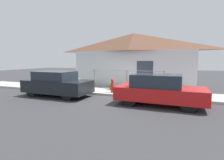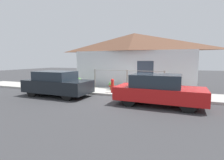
{
  "view_description": "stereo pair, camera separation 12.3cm",
  "coord_description": "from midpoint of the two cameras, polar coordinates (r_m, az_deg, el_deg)",
  "views": [
    {
      "loc": [
        3.16,
        -9.18,
        2.06
      ],
      "look_at": [
        -0.4,
        0.3,
        0.9
      ],
      "focal_mm": 28.0,
      "sensor_mm": 36.0,
      "label": 1
    },
    {
      "loc": [
        3.28,
        -9.14,
        2.06
      ],
      "look_at": [
        -0.4,
        0.3,
        0.9
      ],
      "focal_mm": 28.0,
      "sensor_mm": 36.0,
      "label": 2
    }
  ],
  "objects": [
    {
      "name": "car_right",
      "position": [
        8.26,
        15.33,
        -3.11
      ],
      "size": [
        3.99,
        1.87,
        1.41
      ],
      "rotation": [
        0.0,
        0.0,
        -0.03
      ],
      "color": "red",
      "rests_on": "ground_plane"
    },
    {
      "name": "ground_plane",
      "position": [
        9.93,
        1.9,
        -5.45
      ],
      "size": [
        60.0,
        60.0,
        0.0
      ],
      "primitive_type": "plane",
      "color": "#38383A"
    },
    {
      "name": "potted_plant_corner",
      "position": [
        10.67,
        16.97,
        -2.05
      ],
      "size": [
        0.57,
        0.57,
        0.7
      ],
      "color": "#9E5638",
      "rests_on": "sidewalk"
    },
    {
      "name": "sidewalk",
      "position": [
        10.94,
        3.82,
        -4.01
      ],
      "size": [
        24.0,
        2.19,
        0.12
      ],
      "color": "#B2AFA8",
      "rests_on": "ground_plane"
    },
    {
      "name": "house",
      "position": [
        13.3,
        7.36,
        11.32
      ],
      "size": [
        9.04,
        2.23,
        4.04
      ],
      "color": "silver",
      "rests_on": "ground_plane"
    },
    {
      "name": "potted_plant_by_fence",
      "position": [
        12.74,
        -10.67,
        -0.62
      ],
      "size": [
        0.58,
        0.58,
        0.69
      ],
      "color": "#9E5638",
      "rests_on": "sidewalk"
    },
    {
      "name": "fence",
      "position": [
        11.72,
        5.24,
        0.46
      ],
      "size": [
        4.9,
        0.1,
        1.29
      ],
      "color": "gray",
      "rests_on": "sidewalk"
    },
    {
      "name": "fire_hydrant",
      "position": [
        10.44,
        0.48,
        -1.74
      ],
      "size": [
        0.43,
        0.19,
        0.83
      ],
      "color": "red",
      "rests_on": "sidewalk"
    },
    {
      "name": "car_left",
      "position": [
        10.45,
        -17.12,
        -1.14
      ],
      "size": [
        3.88,
        1.82,
        1.43
      ],
      "rotation": [
        0.0,
        0.0,
        -0.02
      ],
      "color": "black",
      "rests_on": "ground_plane"
    },
    {
      "name": "potted_plant_near_hydrant",
      "position": [
        11.34,
        0.12,
        -1.66
      ],
      "size": [
        0.38,
        0.38,
        0.55
      ],
      "color": "#9E5638",
      "rests_on": "sidewalk"
    }
  ]
}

